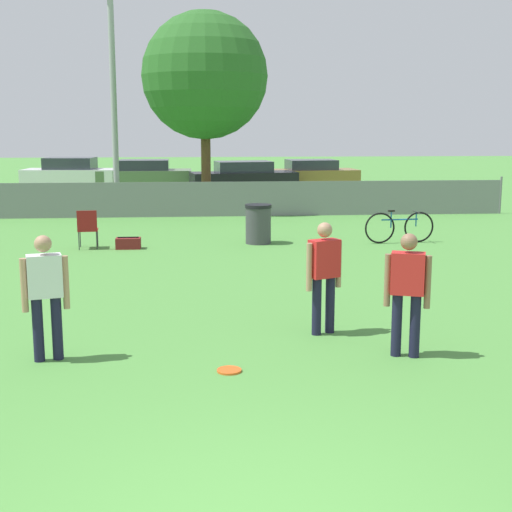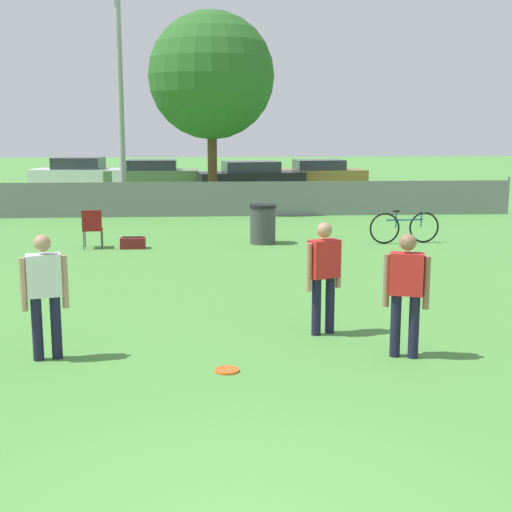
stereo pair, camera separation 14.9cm
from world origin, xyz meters
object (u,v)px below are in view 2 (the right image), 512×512
Objects in this scene: player_defender_red at (324,271)px; tree_near_pole at (211,76)px; light_pole at (120,73)px; trash_bin at (263,224)px; parked_car_white at (79,173)px; player_thrower_red at (406,287)px; gear_bag_sideline at (133,243)px; frisbee_disc at (227,370)px; parked_car_olive at (152,174)px; parked_car_dark at (251,176)px; folding_chair_sideline at (92,226)px; parked_car_tan at (319,173)px; bicycle_sideline at (405,227)px; player_receiver_white at (45,289)px.

tree_near_pole is at bearing 70.99° from player_defender_red.
light_pole is 9.26m from trash_bin.
tree_near_pole reaches higher than parked_car_white.
player_defender_red is 1.00× the size of player_thrower_red.
trash_bin reaches higher than gear_bag_sideline.
light_pole is at bearing 100.63° from frisbee_disc.
parked_car_dark is at bearing -21.79° from parked_car_olive.
folding_chair_sideline is 18.02m from parked_car_tan.
parked_car_dark reaches higher than folding_chair_sideline.
parked_car_olive is at bearing 173.55° from parked_car_tan.
parked_car_dark reaches higher than parked_car_tan.
player_defender_red is at bearing -67.49° from parked_car_white.
bicycle_sideline is at bearing -66.10° from parked_car_olive.
trash_bin is 16.32m from parked_car_olive.
frisbee_disc is at bearing -84.41° from parked_car_olive.
bicycle_sideline is 19.37m from parked_car_white.
parked_car_olive is at bearing 109.48° from bicycle_sideline.
parked_car_olive is (0.17, 16.33, 0.12)m from folding_chair_sideline.
parked_car_dark is (0.55, 14.14, 0.15)m from trash_bin.
folding_chair_sideline is 0.19× the size of parked_car_dark.
tree_near_pole reaches higher than player_defender_red.
parked_car_olive is at bearing 76.16° from player_receiver_white.
light_pole is at bearing 78.01° from player_receiver_white.
player_defender_red reaches higher than bicycle_sideline.
parked_car_white is (-7.23, 15.93, 0.19)m from trash_bin.
player_thrower_red is at bearing -66.41° from parked_car_white.
player_defender_red is at bearing -84.49° from tree_near_pole.
parked_car_tan reaches higher than frisbee_disc.
player_receiver_white is at bearing -76.02° from parked_car_white.
folding_chair_sideline is at bearing 79.89° from player_receiver_white.
bicycle_sideline is 14.65m from parked_car_dark.
player_defender_red is 0.37× the size of parked_car_olive.
tree_near_pole is 9.00m from folding_chair_sideline.
player_receiver_white is at bearing -112.00° from parked_car_tan.
player_defender_red is 24.81m from parked_car_white.
trash_bin is 1.67× the size of gear_bag_sideline.
parked_car_white is 0.90× the size of parked_car_dark.
light_pole is 25.78× the size of frisbee_disc.
tree_near_pole is at bearing -73.54° from parked_car_olive.
frisbee_disc is 10.08m from bicycle_sideline.
frisbee_disc is 9.26m from trash_bin.
tree_near_pole is 11.44× the size of gear_bag_sideline.
player_defender_red is 2.19m from frisbee_disc.
light_pole is 4.83× the size of player_thrower_red.
frisbee_disc is at bearing -106.82° from parked_car_tan.
parked_car_dark is at bearing 75.97° from gear_bag_sideline.
player_defender_red is 0.36× the size of parked_car_tan.
player_receiver_white is (-2.16, -15.67, -3.56)m from tree_near_pole.
bicycle_sideline is at bearing -57.54° from tree_near_pole.
parked_car_tan reaches higher than bicycle_sideline.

